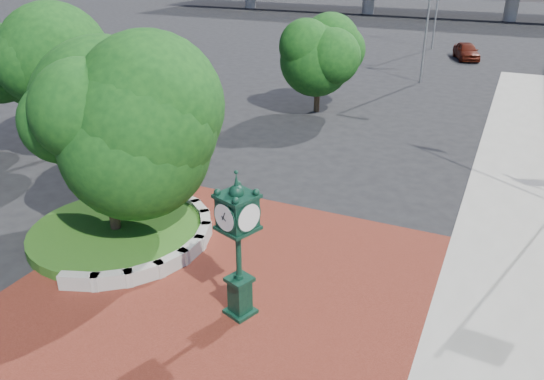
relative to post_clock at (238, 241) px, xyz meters
The scene contains 10 objects.
ground 3.34m from the post_clock, 118.75° to the left, with size 200.00×200.00×0.00m, color black.
plaza 2.83m from the post_clock, 137.41° to the left, with size 12.00×12.00×0.04m, color maroon.
planter_wall 4.82m from the post_clock, 152.13° to the left, with size 2.96×6.77×0.54m.
grass_bed 6.80m from the post_clock, 161.72° to the left, with size 6.10×6.10×0.40m, color #234F16.
tree_planter 6.56m from the post_clock, 161.72° to the left, with size 5.20×5.20×6.33m.
tree_northwest 15.85m from the post_clock, 153.55° to the left, with size 5.60×5.60×6.93m.
tree_street 20.67m from the post_clock, 104.31° to the left, with size 4.40×4.40×5.45m.
post_clock is the anchor object (origin of this frame).
parked_car 41.51m from the post_clock, 87.87° to the left, with size 1.78×4.41×1.50m, color #4B140A.
street_lamp_near 30.76m from the post_clock, 90.65° to the left, with size 2.12×0.47×9.48m.
Camera 1 is at (7.06, -12.79, 9.63)m, focal length 35.00 mm.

